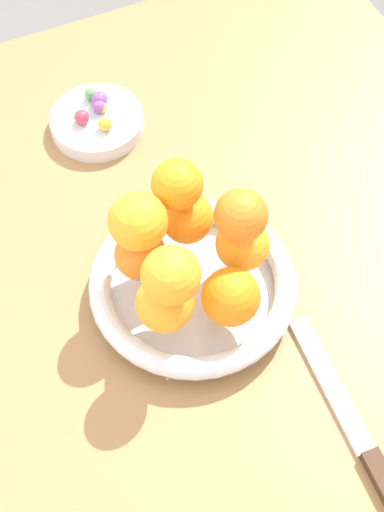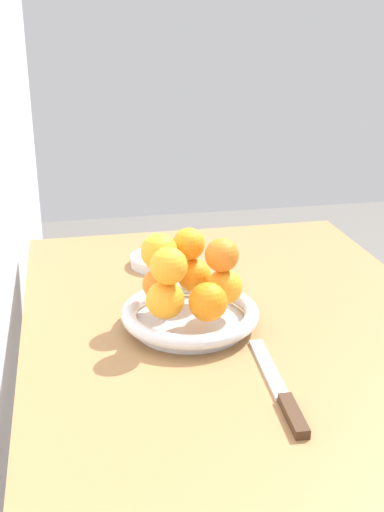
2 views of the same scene
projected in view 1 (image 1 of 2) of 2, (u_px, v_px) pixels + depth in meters
ground_plane at (241, 485)px, 1.54m from camera, size 6.00×6.00×0.00m
dining_table at (268, 327)px, 1.00m from camera, size 1.10×0.76×0.74m
fruit_bowl at (193, 286)px, 0.90m from camera, size 0.24×0.24×0.04m
candy_dish at (97, 122)px, 1.06m from camera, size 0.13×0.13×0.02m
orange_0 at (243, 244)px, 0.88m from camera, size 0.06×0.06×0.06m
orange_1 at (187, 218)px, 0.90m from camera, size 0.06×0.06×0.06m
orange_2 at (140, 254)px, 0.87m from camera, size 0.06×0.06×0.06m
orange_3 at (165, 303)px, 0.83m from camera, size 0.06×0.06×0.06m
orange_4 at (231, 297)px, 0.84m from camera, size 0.06×0.06×0.06m
orange_5 at (241, 216)px, 0.82m from camera, size 0.06×0.06×0.06m
orange_6 at (177, 184)px, 0.85m from camera, size 0.06×0.06×0.06m
orange_7 at (171, 275)px, 0.78m from camera, size 0.06×0.06×0.06m
orange_8 at (138, 221)px, 0.82m from camera, size 0.06×0.06×0.06m
candy_ball_0 at (81, 117)px, 1.04m from camera, size 0.02×0.02×0.02m
candy_ball_1 at (101, 107)px, 1.05m from camera, size 0.02×0.02×0.02m
candy_ball_2 at (100, 107)px, 1.05m from camera, size 0.02×0.02×0.02m
candy_ball_3 at (105, 124)px, 1.03m from camera, size 0.02×0.02×0.02m
candy_ball_4 at (100, 99)px, 1.05m from camera, size 0.02×0.02×0.02m
candy_ball_5 at (82, 117)px, 1.04m from camera, size 0.02×0.02×0.02m
candy_ball_6 at (91, 94)px, 1.06m from camera, size 0.02×0.02×0.02m
knife at (361, 438)px, 0.82m from camera, size 0.26×0.04×0.01m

